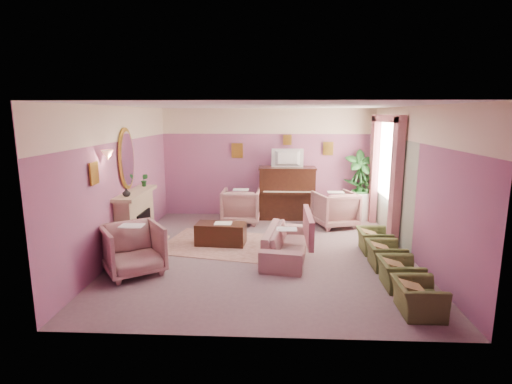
{
  "coord_description": "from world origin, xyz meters",
  "views": [
    {
      "loc": [
        0.18,
        -7.39,
        2.65
      ],
      "look_at": [
        -0.19,
        0.4,
        1.13
      ],
      "focal_mm": 28.0,
      "sensor_mm": 36.0,
      "label": 1
    }
  ],
  "objects_px": {
    "sofa": "(287,237)",
    "olive_chair_b": "(400,269)",
    "coffee_table": "(221,234)",
    "floral_armchair_front": "(133,247)",
    "piano": "(287,193)",
    "olive_chair_c": "(385,251)",
    "television": "(288,157)",
    "floral_armchair_left": "(241,204)",
    "side_table": "(360,206)",
    "floral_armchair_right": "(335,207)",
    "olive_chair_a": "(418,292)",
    "olive_chair_d": "(374,237)"
  },
  "relations": [
    {
      "from": "side_table",
      "to": "piano",
      "type": "bearing_deg",
      "value": 178.71
    },
    {
      "from": "floral_armchair_left",
      "to": "side_table",
      "type": "distance_m",
      "value": 3.04
    },
    {
      "from": "olive_chair_a",
      "to": "olive_chair_c",
      "type": "distance_m",
      "value": 1.64
    },
    {
      "from": "olive_chair_a",
      "to": "coffee_table",
      "type": "bearing_deg",
      "value": 137.74
    },
    {
      "from": "coffee_table",
      "to": "olive_chair_d",
      "type": "height_order",
      "value": "olive_chair_d"
    },
    {
      "from": "piano",
      "to": "olive_chair_b",
      "type": "distance_m",
      "value": 4.48
    },
    {
      "from": "sofa",
      "to": "olive_chair_a",
      "type": "relative_size",
      "value": 2.74
    },
    {
      "from": "coffee_table",
      "to": "olive_chair_a",
      "type": "height_order",
      "value": "olive_chair_a"
    },
    {
      "from": "floral_armchair_left",
      "to": "side_table",
      "type": "bearing_deg",
      "value": 8.82
    },
    {
      "from": "olive_chair_b",
      "to": "floral_armchair_right",
      "type": "bearing_deg",
      "value": 98.12
    },
    {
      "from": "olive_chair_a",
      "to": "side_table",
      "type": "bearing_deg",
      "value": 87.28
    },
    {
      "from": "piano",
      "to": "olive_chair_c",
      "type": "relative_size",
      "value": 2.02
    },
    {
      "from": "coffee_table",
      "to": "olive_chair_c",
      "type": "xyz_separation_m",
      "value": [
        3.04,
        -1.12,
        0.07
      ]
    },
    {
      "from": "coffee_table",
      "to": "olive_chair_b",
      "type": "height_order",
      "value": "olive_chair_b"
    },
    {
      "from": "coffee_table",
      "to": "floral_armchair_right",
      "type": "relative_size",
      "value": 1.07
    },
    {
      "from": "piano",
      "to": "olive_chair_c",
      "type": "distance_m",
      "value": 3.73
    },
    {
      "from": "sofa",
      "to": "olive_chair_b",
      "type": "relative_size",
      "value": 2.74
    },
    {
      "from": "coffee_table",
      "to": "floral_armchair_right",
      "type": "distance_m",
      "value": 2.96
    },
    {
      "from": "piano",
      "to": "olive_chair_b",
      "type": "bearing_deg",
      "value": -68.69
    },
    {
      "from": "television",
      "to": "coffee_table",
      "type": "height_order",
      "value": "television"
    },
    {
      "from": "television",
      "to": "floral_armchair_right",
      "type": "height_order",
      "value": "television"
    },
    {
      "from": "coffee_table",
      "to": "piano",
      "type": "bearing_deg",
      "value": 57.46
    },
    {
      "from": "coffee_table",
      "to": "floral_armchair_front",
      "type": "relative_size",
      "value": 1.07
    },
    {
      "from": "television",
      "to": "floral_armchair_front",
      "type": "relative_size",
      "value": 0.85
    },
    {
      "from": "floral_armchair_right",
      "to": "olive_chair_d",
      "type": "height_order",
      "value": "floral_armchair_right"
    },
    {
      "from": "floral_armchair_right",
      "to": "olive_chair_d",
      "type": "bearing_deg",
      "value": -74.73
    },
    {
      "from": "floral_armchair_left",
      "to": "side_table",
      "type": "xyz_separation_m",
      "value": [
        3.0,
        0.47,
        -0.12
      ]
    },
    {
      "from": "sofa",
      "to": "floral_armchair_right",
      "type": "distance_m",
      "value": 2.48
    },
    {
      "from": "floral_armchair_left",
      "to": "floral_armchair_right",
      "type": "bearing_deg",
      "value": -5.42
    },
    {
      "from": "piano",
      "to": "olive_chair_d",
      "type": "height_order",
      "value": "piano"
    },
    {
      "from": "television",
      "to": "coffee_table",
      "type": "relative_size",
      "value": 0.8
    },
    {
      "from": "sofa",
      "to": "olive_chair_a",
      "type": "height_order",
      "value": "sofa"
    },
    {
      "from": "television",
      "to": "side_table",
      "type": "xyz_separation_m",
      "value": [
        1.86,
        0.01,
        -1.25
      ]
    },
    {
      "from": "olive_chair_a",
      "to": "olive_chair_b",
      "type": "distance_m",
      "value": 0.82
    },
    {
      "from": "floral_armchair_front",
      "to": "olive_chair_b",
      "type": "xyz_separation_m",
      "value": [
        4.3,
        -0.36,
        -0.17
      ]
    },
    {
      "from": "coffee_table",
      "to": "sofa",
      "type": "bearing_deg",
      "value": -26.47
    },
    {
      "from": "television",
      "to": "side_table",
      "type": "relative_size",
      "value": 1.14
    },
    {
      "from": "floral_armchair_front",
      "to": "coffee_table",
      "type": "bearing_deg",
      "value": 51.31
    },
    {
      "from": "sofa",
      "to": "olive_chair_c",
      "type": "relative_size",
      "value": 2.74
    },
    {
      "from": "sofa",
      "to": "piano",
      "type": "bearing_deg",
      "value": 88.31
    },
    {
      "from": "coffee_table",
      "to": "olive_chair_c",
      "type": "relative_size",
      "value": 1.45
    },
    {
      "from": "sofa",
      "to": "side_table",
      "type": "relative_size",
      "value": 2.71
    },
    {
      "from": "olive_chair_c",
      "to": "floral_armchair_left",
      "type": "bearing_deg",
      "value": 134.33
    },
    {
      "from": "olive_chair_d",
      "to": "side_table",
      "type": "relative_size",
      "value": 0.99
    },
    {
      "from": "olive_chair_d",
      "to": "sofa",
      "type": "bearing_deg",
      "value": -168.08
    },
    {
      "from": "piano",
      "to": "side_table",
      "type": "bearing_deg",
      "value": -1.29
    },
    {
      "from": "piano",
      "to": "floral_armchair_front",
      "type": "height_order",
      "value": "piano"
    },
    {
      "from": "floral_armchair_front",
      "to": "olive_chair_a",
      "type": "distance_m",
      "value": 4.47
    },
    {
      "from": "floral_armchair_front",
      "to": "piano",
      "type": "bearing_deg",
      "value": 54.79
    },
    {
      "from": "coffee_table",
      "to": "floral_armchair_right",
      "type": "xyz_separation_m",
      "value": [
        2.55,
        1.49,
        0.24
      ]
    }
  ]
}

